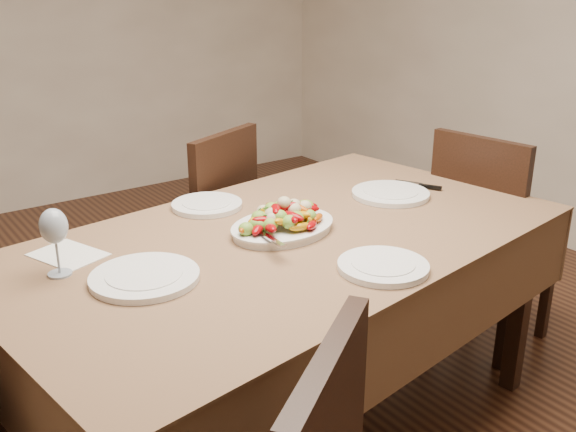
% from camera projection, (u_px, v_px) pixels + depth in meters
% --- Properties ---
extents(dining_table, '(1.96, 1.27, 0.76)m').
position_uv_depth(dining_table, '(288.00, 338.00, 2.18)').
color(dining_table, brown).
rests_on(dining_table, ground).
extents(chair_far, '(0.55, 0.55, 0.95)m').
position_uv_depth(chair_far, '(192.00, 235.00, 2.79)').
color(chair_far, black).
rests_on(chair_far, ground).
extents(chair_right, '(0.47, 0.47, 0.95)m').
position_uv_depth(chair_right, '(495.00, 238.00, 2.76)').
color(chair_right, black).
rests_on(chair_right, ground).
extents(serving_platter, '(0.39, 0.31, 0.02)m').
position_uv_depth(serving_platter, '(283.00, 229.00, 2.06)').
color(serving_platter, white).
rests_on(serving_platter, dining_table).
extents(roasted_vegetables, '(0.31, 0.23, 0.09)m').
position_uv_depth(roasted_vegetables, '(283.00, 212.00, 2.04)').
color(roasted_vegetables, '#820306').
rests_on(roasted_vegetables, serving_platter).
extents(serving_spoon, '(0.29, 0.11, 0.03)m').
position_uv_depth(serving_spoon, '(276.00, 226.00, 1.98)').
color(serving_spoon, '#9EA0A8').
rests_on(serving_spoon, serving_platter).
extents(plate_left, '(0.30, 0.30, 0.02)m').
position_uv_depth(plate_left, '(145.00, 277.00, 1.73)').
color(plate_left, white).
rests_on(plate_left, dining_table).
extents(plate_right, '(0.29, 0.29, 0.02)m').
position_uv_depth(plate_right, '(390.00, 194.00, 2.40)').
color(plate_right, white).
rests_on(plate_right, dining_table).
extents(plate_far, '(0.25, 0.25, 0.02)m').
position_uv_depth(plate_far, '(207.00, 205.00, 2.28)').
color(plate_far, white).
rests_on(plate_far, dining_table).
extents(plate_near, '(0.26, 0.26, 0.02)m').
position_uv_depth(plate_near, '(383.00, 267.00, 1.79)').
color(plate_near, white).
rests_on(plate_near, dining_table).
extents(wine_glass, '(0.08, 0.08, 0.20)m').
position_uv_depth(wine_glass, '(56.00, 240.00, 1.73)').
color(wine_glass, '#8C99A5').
rests_on(wine_glass, dining_table).
extents(menu_card, '(0.21, 0.25, 0.00)m').
position_uv_depth(menu_card, '(68.00, 255.00, 1.89)').
color(menu_card, silver).
rests_on(menu_card, dining_table).
extents(table_knife, '(0.11, 0.19, 0.01)m').
position_uv_depth(table_knife, '(420.00, 185.00, 2.51)').
color(table_knife, '#9EA0A8').
rests_on(table_knife, dining_table).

